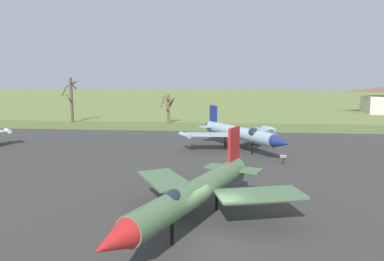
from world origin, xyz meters
The scene contains 8 objects.
ground_plane centered at (0.00, 0.00, 0.00)m, with size 600.00×600.00×0.00m, color olive.
asphalt_apron centered at (0.00, 14.53, 0.03)m, with size 85.67×48.43×0.05m, color #383533.
grass_verge_strip centered at (0.00, 44.75, 0.03)m, with size 145.67×12.00×0.06m, color #576734.
jet_fighter_front_left centered at (1.87, 23.36, 2.15)m, with size 12.31×14.04×4.98m.
info_placard_front_left centered at (5.81, 16.67, 0.67)m, with size 0.61×0.24×1.04m.
jet_fighter_rear_center centered at (-1.32, 1.06, 2.07)m, with size 10.65×14.20×5.02m.
bare_tree_far_left centered at (-30.70, 49.22, 4.76)m, with size 2.66×2.96×8.81m.
bare_tree_left_of_center centered at (-11.29, 49.10, 3.27)m, with size 2.65×2.60×5.61m.
Camera 1 is at (0.53, -17.58, 8.16)m, focal length 32.90 mm.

